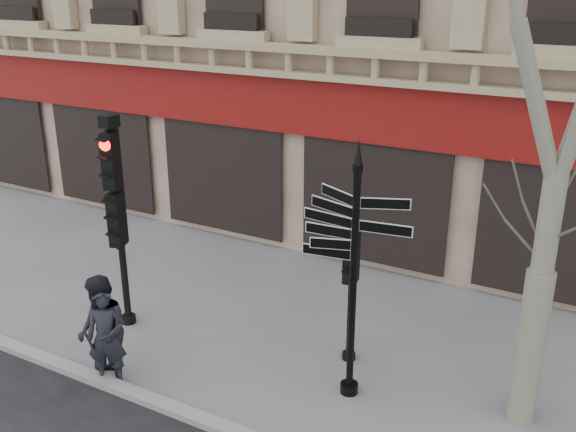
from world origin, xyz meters
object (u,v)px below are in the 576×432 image
object	(u,v)px
traffic_signal_secondary	(352,270)
pedestrian_a	(107,338)
fingerpost	(355,231)
traffic_signal_main	(117,197)
pedestrian_b	(102,332)

from	to	relation	value
traffic_signal_secondary	pedestrian_a	world-z (taller)	traffic_signal_secondary
fingerpost	traffic_signal_main	bearing A→B (deg)	-177.78
fingerpost	traffic_signal_secondary	xyz separation A→B (m)	(-0.40, 0.89, -1.09)
traffic_signal_main	pedestrian_b	world-z (taller)	traffic_signal_main
traffic_signal_secondary	pedestrian_b	world-z (taller)	traffic_signal_secondary
traffic_signal_main	pedestrian_b	xyz separation A→B (m)	(1.04, -1.66, -1.61)
pedestrian_a	traffic_signal_secondary	bearing A→B (deg)	9.51
fingerpost	pedestrian_a	distance (m)	4.35
pedestrian_a	fingerpost	bearing A→B (deg)	-4.38
fingerpost	pedestrian_a	world-z (taller)	fingerpost
traffic_signal_secondary	traffic_signal_main	bearing A→B (deg)	-174.72
traffic_signal_secondary	pedestrian_b	size ratio (longest dim) A/B	1.29
traffic_signal_secondary	pedestrian_a	size ratio (longest dim) A/B	1.42
fingerpost	traffic_signal_main	size ratio (longest dim) A/B	1.03
traffic_signal_main	pedestrian_b	bearing A→B (deg)	-75.48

